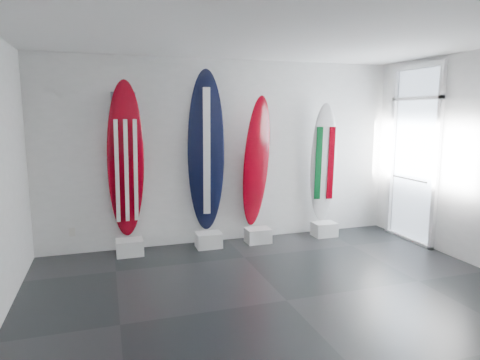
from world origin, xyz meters
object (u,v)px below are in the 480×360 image
object	(u,v)px
surfboard_swiss	(256,163)
surfboard_italy	(323,163)
surfboard_navy	(206,153)
surfboard_usa	(126,161)

from	to	relation	value
surfboard_swiss	surfboard_italy	distance (m)	1.24
surfboard_navy	surfboard_italy	distance (m)	2.10
surfboard_italy	surfboard_navy	bearing A→B (deg)	-170.58
surfboard_swiss	surfboard_italy	bearing A→B (deg)	-14.97
surfboard_navy	surfboard_swiss	size ratio (longest dim) A/B	1.17
surfboard_usa	surfboard_swiss	world-z (taller)	surfboard_usa
surfboard_usa	surfboard_italy	size ratio (longest dim) A/B	1.15
surfboard_usa	surfboard_swiss	distance (m)	2.08
surfboard_italy	surfboard_swiss	bearing A→B (deg)	-170.58
surfboard_usa	surfboard_italy	distance (m)	3.32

